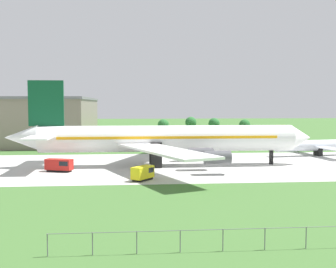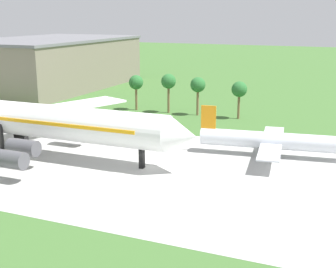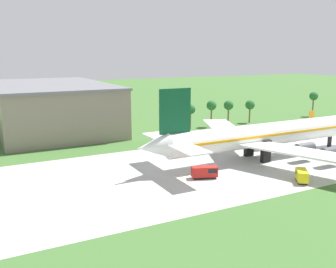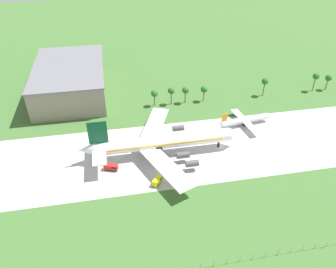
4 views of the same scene
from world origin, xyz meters
name	(u,v)px [view 3 (image 3 of 4)]	position (x,y,z in m)	size (l,w,h in m)	color
ground_plane	(330,147)	(0.00, 0.00, 0.00)	(600.00, 600.00, 0.00)	#3D662D
taxiway_strip	(330,147)	(0.00, 0.00, 0.01)	(320.00, 44.00, 0.02)	#B2B2AD
jet_airliner	(262,135)	(-25.65, -0.20, 5.98)	(67.94, 59.32, 18.75)	white
regional_aircraft	(330,124)	(16.76, 14.22, 2.73)	(24.67, 22.31, 8.29)	silver
baggage_tug	(302,175)	(-30.37, -17.86, 1.37)	(4.38, 4.86, 2.54)	black
fuel_truck	(205,172)	(-46.90, -6.81, 1.39)	(5.84, 3.71, 2.58)	black
terminal_building	(52,106)	(-65.27, 63.96, 8.00)	(36.72, 61.20, 15.97)	slate
palm_tree_row	(283,101)	(20.90, 40.92, 7.50)	(102.34, 3.60, 10.67)	brown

